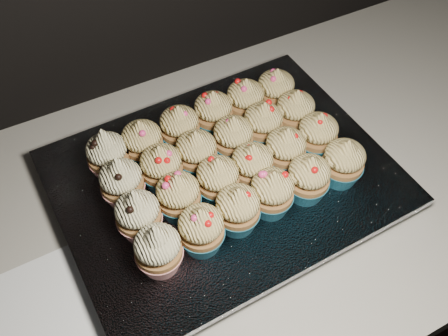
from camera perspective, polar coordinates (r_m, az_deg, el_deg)
name	(u,v)px	position (r m, az deg, el deg)	size (l,w,h in m)	color
cabinet	(203,324)	(1.18, -2.46, -17.42)	(2.40, 0.60, 0.86)	black
worktop	(193,214)	(0.78, -3.57, -5.28)	(2.44, 0.64, 0.04)	beige
napkin	(46,315)	(0.72, -19.72, -15.50)	(0.17, 0.17, 0.00)	white
baking_tray	(224,184)	(0.78, 0.00, -1.80)	(0.46, 0.35, 0.02)	black
foil_lining	(224,177)	(0.76, 0.00, -1.03)	(0.49, 0.38, 0.01)	silver
cupcake_0	(158,249)	(0.65, -7.53, -9.16)	(0.06, 0.06, 0.10)	#B01819
cupcake_1	(201,229)	(0.66, -2.62, -7.03)	(0.06, 0.06, 0.08)	#1B6782
cupcake_2	(238,209)	(0.68, 1.56, -4.71)	(0.06, 0.06, 0.08)	#1B6782
cupcake_3	(272,192)	(0.70, 5.48, -2.79)	(0.06, 0.06, 0.08)	#1B6782
cupcake_4	(308,178)	(0.72, 9.61, -1.13)	(0.06, 0.06, 0.08)	#1B6782
cupcake_5	(343,162)	(0.75, 13.46, 0.66)	(0.06, 0.06, 0.08)	#1B6782
cupcake_6	(138,214)	(0.68, -9.78, -5.25)	(0.06, 0.06, 0.10)	#B01819
cupcake_7	(179,196)	(0.69, -5.22, -3.22)	(0.06, 0.06, 0.08)	#1B6782
cupcake_8	(218,180)	(0.71, -0.72, -1.34)	(0.06, 0.06, 0.08)	#1B6782
cupcake_9	(252,166)	(0.72, 3.23, 0.24)	(0.06, 0.06, 0.08)	#1B6782
cupcake_10	(285,150)	(0.75, 7.01, 2.05)	(0.06, 0.06, 0.08)	#1B6782
cupcake_11	(317,135)	(0.77, 10.61, 3.74)	(0.06, 0.06, 0.08)	#1B6782
cupcake_12	(122,182)	(0.72, -11.61, -1.57)	(0.06, 0.06, 0.10)	#B01819
cupcake_13	(162,167)	(0.73, -7.14, 0.07)	(0.06, 0.06, 0.08)	#1B6782
cupcake_14	(197,153)	(0.74, -3.16, 1.74)	(0.06, 0.06, 0.08)	#1B6782
cupcake_15	(233,138)	(0.76, 1.06, 3.42)	(0.06, 0.06, 0.08)	#1B6782
cupcake_16	(263,124)	(0.78, 4.49, 5.01)	(0.06, 0.06, 0.08)	#1B6782
cupcake_17	(295,112)	(0.80, 8.11, 6.35)	(0.06, 0.06, 0.08)	#1B6782
cupcake_18	(108,154)	(0.75, -13.13, 1.53)	(0.06, 0.06, 0.10)	#B01819
cupcake_19	(143,143)	(0.76, -9.28, 2.89)	(0.06, 0.06, 0.08)	#1B6782
cupcake_20	(180,128)	(0.77, -5.08, 4.61)	(0.06, 0.06, 0.08)	#1B6782
cupcake_21	(213,113)	(0.79, -1.23, 6.30)	(0.06, 0.06, 0.08)	#1B6782
cupcake_22	(245,101)	(0.82, 2.45, 7.70)	(0.06, 0.06, 0.08)	#1B6782
cupcake_23	(275,91)	(0.84, 5.90, 8.79)	(0.06, 0.06, 0.08)	#1B6782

